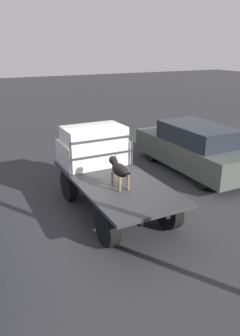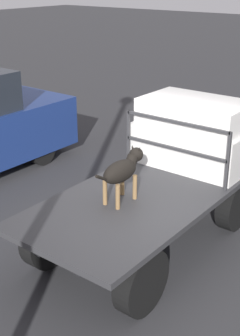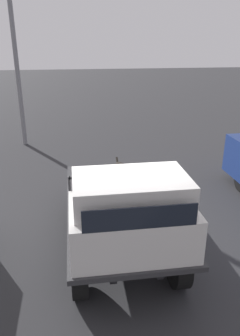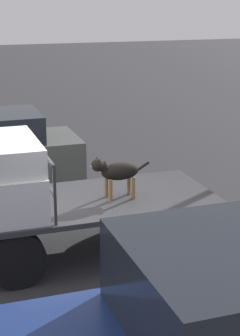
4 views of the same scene
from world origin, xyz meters
name	(u,v)px [view 3 (image 3 of 4)]	position (x,y,z in m)	size (l,w,h in m)	color
ground_plane	(118,243)	(0.00, 0.00, 0.00)	(80.00, 80.00, 0.00)	#2D2D30
flatbed_truck	(118,215)	(0.00, 0.00, 0.64)	(4.04, 1.89, 0.90)	black
truck_cab	(131,214)	(1.34, 0.00, 1.40)	(1.21, 1.77, 1.07)	silver
truck_headboard	(124,191)	(0.69, 0.00, 1.47)	(0.04, 1.77, 0.87)	#2D2D30
dog	(120,172)	(-0.44, 0.11, 1.34)	(0.99, 0.28, 0.71)	brown
light_pole_near	(10,7)	(-6.96, -2.59, 4.71)	(0.41, 0.41, 7.72)	gray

